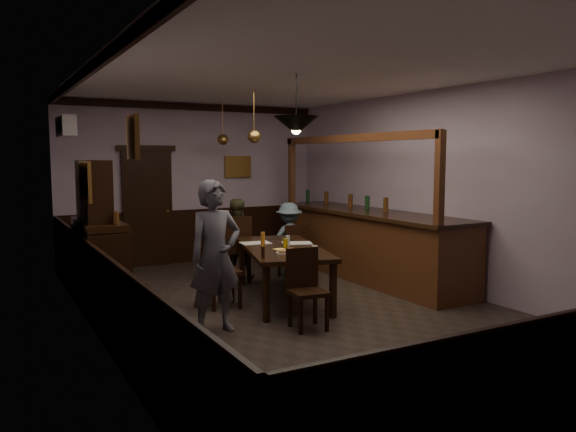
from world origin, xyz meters
TOP-DOWN VIEW (x-y plane):
  - room at (0.00, 0.00)m, footprint 5.01×8.01m
  - dining_table at (0.09, 0.60)m, footprint 1.57×2.39m
  - chair_far_left at (-0.01, 1.94)m, footprint 0.61×0.61m
  - chair_far_right at (0.88, 1.70)m, footprint 0.42×0.42m
  - chair_near at (-0.29, -0.67)m, footprint 0.45×0.45m
  - chair_side at (-0.87, 0.65)m, footprint 0.49×0.49m
  - person_standing at (-1.27, -0.32)m, footprint 0.68×0.49m
  - person_seated_left at (0.08, 2.21)m, footprint 0.76×0.67m
  - person_seated_right at (0.94, 1.97)m, footprint 0.83×0.52m
  - newspaper_left at (-0.11, 1.06)m, footprint 0.46×0.36m
  - newspaper_right at (0.42, 0.76)m, footprint 0.50×0.44m
  - napkin at (-0.05, 0.41)m, footprint 0.19×0.19m
  - saucer at (0.23, 0.01)m, footprint 0.15×0.15m
  - coffee_cup at (0.25, -0.00)m, footprint 0.10×0.10m
  - pastry_plate at (-0.15, 0.10)m, footprint 0.22×0.22m
  - pastry_ring_a at (-0.18, 0.08)m, footprint 0.13×0.13m
  - pastry_ring_b at (-0.03, 0.13)m, footprint 0.13×0.13m
  - soda_can at (0.09, 0.51)m, footprint 0.07×0.07m
  - beer_glass at (-0.14, 0.76)m, footprint 0.06×0.06m
  - water_glass at (0.17, 0.60)m, footprint 0.06×0.06m
  - pepper_mill at (-0.53, -0.05)m, footprint 0.04×0.04m
  - sideboard at (-2.21, 1.50)m, footprint 0.53×1.47m
  - bar_counter at (1.99, 1.15)m, footprint 0.97×4.18m
  - door_back at (-0.90, 3.95)m, footprint 0.90×0.06m
  - ac_unit at (-2.38, 2.90)m, footprint 0.20×0.85m
  - picture_left_small at (-2.46, -1.60)m, footprint 0.04×0.28m
  - picture_left_large at (-2.46, 0.80)m, footprint 0.04×0.62m
  - picture_back at (0.90, 3.96)m, footprint 0.55×0.04m
  - pendant_iron at (-0.13, -0.17)m, footprint 0.56×0.56m
  - pendant_brass_mid at (0.10, 1.52)m, footprint 0.20×0.20m
  - pendant_brass_far at (0.30, 3.25)m, footprint 0.20×0.20m

SIDE VIEW (x-z plane):
  - chair_far_right at x=0.88m, z-range 0.04..0.94m
  - chair_near at x=-0.29m, z-range 0.04..0.97m
  - chair_side at x=-0.87m, z-range 0.05..1.06m
  - chair_far_left at x=-0.01m, z-range 0.05..1.11m
  - bar_counter at x=1.99m, z-range -0.58..1.77m
  - person_seated_right at x=0.94m, z-range 0.00..1.23m
  - person_seated_left at x=0.08m, z-range 0.00..1.32m
  - dining_table at x=0.09m, z-range 0.31..1.06m
  - napkin at x=-0.05m, z-range 0.75..0.75m
  - newspaper_left at x=-0.11m, z-range 0.75..0.76m
  - newspaper_right at x=0.42m, z-range 0.75..0.76m
  - saucer at x=0.23m, z-range 0.75..0.76m
  - pastry_plate at x=-0.15m, z-range 0.75..0.76m
  - sideboard at x=-2.21m, z-range -0.19..1.76m
  - pastry_ring_a at x=-0.18m, z-range 0.77..0.81m
  - pastry_ring_b at x=-0.03m, z-range 0.77..0.81m
  - coffee_cup at x=0.25m, z-range 0.76..0.84m
  - soda_can at x=0.09m, z-range 0.75..0.87m
  - pepper_mill at x=-0.53m, z-range 0.75..0.89m
  - water_glass at x=0.17m, z-range 0.75..0.90m
  - beer_glass at x=-0.14m, z-range 0.75..0.95m
  - person_standing at x=-1.27m, z-range 0.00..1.74m
  - door_back at x=-0.90m, z-range 0.00..2.10m
  - room at x=0.00m, z-range -0.01..3.01m
  - picture_left_large at x=-2.46m, z-range 1.46..1.94m
  - picture_back at x=0.90m, z-range 1.59..2.01m
  - picture_left_small at x=-2.46m, z-range 1.97..2.33m
  - pendant_brass_mid at x=0.10m, z-range 1.89..2.70m
  - pendant_brass_far at x=0.30m, z-range 1.89..2.70m
  - pendant_iron at x=-0.13m, z-range 2.01..2.74m
  - ac_unit at x=-2.38m, z-range 2.30..2.60m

